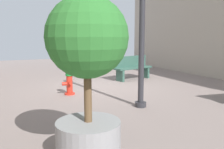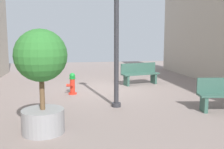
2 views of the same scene
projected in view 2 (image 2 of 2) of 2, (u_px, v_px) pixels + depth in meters
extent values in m
plane|color=gray|center=(106.00, 89.00, 10.65)|extent=(23.40, 23.40, 0.00)
cylinder|color=red|center=(73.00, 93.00, 9.78)|extent=(0.31, 0.31, 0.05)
cylinder|color=red|center=(72.00, 86.00, 9.74)|extent=(0.18, 0.18, 0.53)
cylinder|color=#198C33|center=(72.00, 78.00, 9.70)|extent=(0.23, 0.23, 0.06)
sphere|color=#198C33|center=(72.00, 76.00, 9.68)|extent=(0.21, 0.21, 0.21)
cylinder|color=red|center=(72.00, 85.00, 9.59)|extent=(0.09, 0.14, 0.08)
cylinder|color=red|center=(73.00, 84.00, 9.86)|extent=(0.09, 0.14, 0.08)
cylinder|color=red|center=(68.00, 85.00, 9.72)|extent=(0.15, 0.12, 0.11)
cube|color=#33594C|center=(154.00, 79.00, 11.99)|extent=(0.19, 0.41, 0.45)
cube|color=#33594C|center=(126.00, 81.00, 11.42)|extent=(0.19, 0.41, 0.45)
cube|color=#33594C|center=(140.00, 74.00, 11.67)|extent=(1.80, 0.84, 0.06)
cube|color=#33594C|center=(138.00, 68.00, 11.80)|extent=(1.71, 0.47, 0.44)
cube|color=#33594C|center=(204.00, 104.00, 7.46)|extent=(0.16, 0.41, 0.45)
cube|color=#33594C|center=(224.00, 85.00, 7.59)|extent=(1.57, 0.31, 0.44)
cylinder|color=gray|center=(43.00, 121.00, 5.82)|extent=(0.94, 0.94, 0.53)
cylinder|color=brown|center=(42.00, 90.00, 5.72)|extent=(0.11, 0.11, 0.85)
sphere|color=#2D722D|center=(41.00, 55.00, 5.61)|extent=(1.14, 1.14, 1.14)
cylinder|color=#2D2D33|center=(116.00, 105.00, 8.02)|extent=(0.28, 0.28, 0.12)
cylinder|color=#2D2D33|center=(116.00, 43.00, 7.75)|extent=(0.14, 0.14, 3.65)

